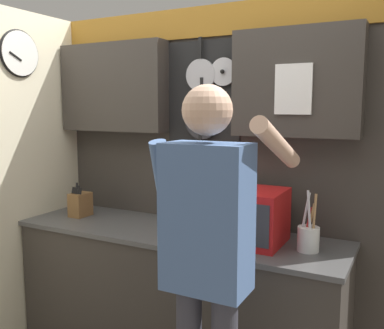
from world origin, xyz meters
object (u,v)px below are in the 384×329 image
(knife_block, at_px, (80,204))
(utensil_crock, at_px, (308,237))
(person, at_px, (208,246))
(microwave, at_px, (242,215))

(knife_block, height_order, utensil_crock, utensil_crock)
(utensil_crock, height_order, person, person)
(knife_block, bearing_deg, microwave, -0.03)
(knife_block, distance_m, utensil_crock, 1.64)
(utensil_crock, bearing_deg, person, -115.25)
(microwave, xyz_separation_m, knife_block, (-1.25, 0.00, -0.07))
(utensil_crock, bearing_deg, microwave, -179.96)
(knife_block, bearing_deg, utensil_crock, -0.01)
(microwave, relative_size, person, 0.27)
(microwave, xyz_separation_m, person, (0.09, -0.65, 0.01))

